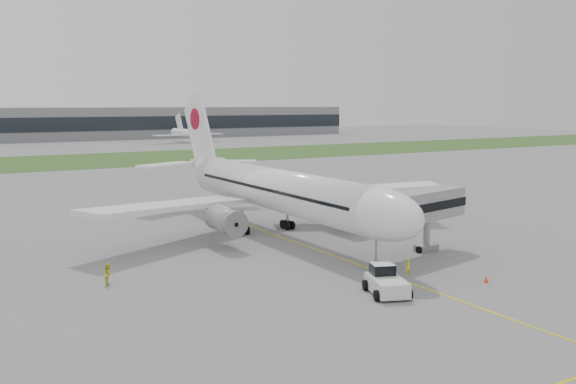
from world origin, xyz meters
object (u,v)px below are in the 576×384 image
airliner (273,188)px  jet_bridge (410,208)px  ground_crew_near (408,267)px  pushback_tug (386,281)px

airliner → jet_bridge: size_ratio=3.61×
jet_bridge → ground_crew_near: jet_bridge is taller
pushback_tug → ground_crew_near: bearing=51.8°
ground_crew_near → jet_bridge: bearing=-139.0°
airliner → pushback_tug: (-3.89, -26.13, -4.58)m
airliner → jet_bridge: airliner is taller
pushback_tug → jet_bridge: 13.80m
jet_bridge → pushback_tug: bearing=-152.2°
pushback_tug → jet_bridge: bearing=60.4°
pushback_tug → ground_crew_near: (5.29, 3.27, -0.24)m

